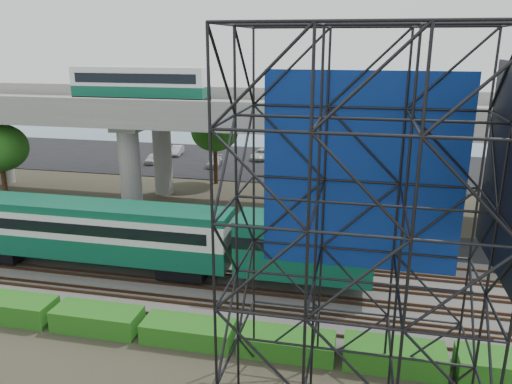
# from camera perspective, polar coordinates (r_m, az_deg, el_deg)

# --- Properties ---
(ground) EXTENTS (140.00, 140.00, 0.00)m
(ground) POSITION_cam_1_polar(r_m,az_deg,el_deg) (30.27, -6.73, -11.87)
(ground) COLOR #474233
(ground) RESTS_ON ground
(ballast_bed) EXTENTS (90.00, 12.00, 0.20)m
(ballast_bed) POSITION_cam_1_polar(r_m,az_deg,el_deg) (31.90, -5.57, -10.05)
(ballast_bed) COLOR slate
(ballast_bed) RESTS_ON ground
(service_road) EXTENTS (90.00, 5.00, 0.08)m
(service_road) POSITION_cam_1_polar(r_m,az_deg,el_deg) (39.38, -1.83, -4.69)
(service_road) COLOR black
(service_road) RESTS_ON ground
(parking_lot) EXTENTS (90.00, 18.00, 0.08)m
(parking_lot) POSITION_cam_1_polar(r_m,az_deg,el_deg) (61.42, 3.47, 3.21)
(parking_lot) COLOR black
(parking_lot) RESTS_ON ground
(harbor_water) EXTENTS (140.00, 40.00, 0.03)m
(harbor_water) POSITION_cam_1_polar(r_m,az_deg,el_deg) (82.79, 5.84, 6.69)
(harbor_water) COLOR slate
(harbor_water) RESTS_ON ground
(rail_tracks) EXTENTS (90.00, 9.52, 0.16)m
(rail_tracks) POSITION_cam_1_polar(r_m,az_deg,el_deg) (31.82, -5.58, -9.76)
(rail_tracks) COLOR #472D1E
(rail_tracks) RESTS_ON ballast_bed
(commuter_train) EXTENTS (29.30, 3.06, 4.30)m
(commuter_train) POSITION_cam_1_polar(r_m,az_deg,el_deg) (32.93, -15.51, -4.43)
(commuter_train) COLOR black
(commuter_train) RESTS_ON rail_tracks
(overpass) EXTENTS (80.00, 12.00, 12.40)m
(overpass) POSITION_cam_1_polar(r_m,az_deg,el_deg) (42.62, -1.11, 8.38)
(overpass) COLOR #9E9B93
(overpass) RESTS_ON ground
(scaffold_tower) EXTENTS (9.36, 6.36, 15.00)m
(scaffold_tower) POSITION_cam_1_polar(r_m,az_deg,el_deg) (18.43, 11.59, -5.88)
(scaffold_tower) COLOR black
(scaffold_tower) RESTS_ON ground
(hedge_strip) EXTENTS (34.60, 1.80, 1.20)m
(hedge_strip) POSITION_cam_1_polar(r_m,az_deg,el_deg) (26.20, -7.73, -15.43)
(hedge_strip) COLOR #195A14
(hedge_strip) RESTS_ON ground
(trees) EXTENTS (40.94, 16.94, 7.69)m
(trees) POSITION_cam_1_polar(r_m,az_deg,el_deg) (44.29, -6.01, 5.14)
(trees) COLOR #382314
(trees) RESTS_ON ground
(suv) EXTENTS (5.26, 2.99, 1.39)m
(suv) POSITION_cam_1_polar(r_m,az_deg,el_deg) (40.17, -6.28, -3.22)
(suv) COLOR black
(suv) RESTS_ON service_road
(parked_cars) EXTENTS (33.48, 9.57, 1.23)m
(parked_cars) POSITION_cam_1_polar(r_m,az_deg,el_deg) (60.87, 4.63, 3.67)
(parked_cars) COLOR silver
(parked_cars) RESTS_ON parking_lot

